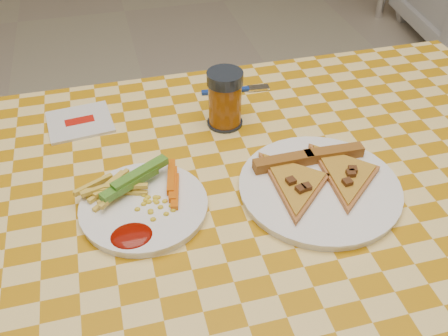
{
  "coord_description": "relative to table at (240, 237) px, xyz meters",
  "views": [
    {
      "loc": [
        -0.17,
        -0.54,
        1.31
      ],
      "look_at": [
        -0.01,
        0.07,
        0.78
      ],
      "focal_mm": 40.0,
      "sensor_mm": 36.0,
      "label": 1
    }
  ],
  "objects": [
    {
      "name": "fries_veggies",
      "position": [
        -0.16,
        0.04,
        0.1
      ],
      "size": [
        0.19,
        0.17,
        0.04
      ],
      "color": "#E6BD49",
      "rests_on": "plate_left"
    },
    {
      "name": "fork",
      "position": [
        0.09,
        0.33,
        0.08
      ],
      "size": [
        0.15,
        0.03,
        0.01
      ],
      "rotation": [
        0.0,
        0.0,
        -0.09
      ],
      "color": "navy",
      "rests_on": "table"
    },
    {
      "name": "drink_glass",
      "position": [
        0.03,
        0.23,
        0.13
      ],
      "size": [
        0.07,
        0.07,
        0.11
      ],
      "color": "black",
      "rests_on": "table"
    },
    {
      "name": "plate_left",
      "position": [
        -0.15,
        0.03,
        0.08
      ],
      "size": [
        0.25,
        0.25,
        0.01
      ],
      "primitive_type": "cylinder",
      "rotation": [
        0.0,
        0.0,
        0.35
      ],
      "color": "white",
      "rests_on": "table"
    },
    {
      "name": "napkin",
      "position": [
        -0.24,
        0.3,
        0.08
      ],
      "size": [
        0.13,
        0.12,
        0.01
      ],
      "rotation": [
        0.0,
        0.0,
        0.11
      ],
      "color": "silver",
      "rests_on": "table"
    },
    {
      "name": "pizza_slices",
      "position": [
        0.14,
        0.01,
        0.09
      ],
      "size": [
        0.22,
        0.21,
        0.02
      ],
      "color": "#C07A3B",
      "rests_on": "plate_right"
    },
    {
      "name": "plate_right",
      "position": [
        0.13,
        -0.0,
        0.08
      ],
      "size": [
        0.34,
        0.34,
        0.01
      ],
      "primitive_type": "cylinder",
      "rotation": [
        0.0,
        0.0,
        0.39
      ],
      "color": "white",
      "rests_on": "table"
    },
    {
      "name": "table",
      "position": [
        0.0,
        0.0,
        0.0
      ],
      "size": [
        1.28,
        0.88,
        0.76
      ],
      "color": "silver",
      "rests_on": "ground"
    }
  ]
}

